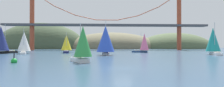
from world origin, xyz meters
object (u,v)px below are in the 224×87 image
Objects in this scene: sailboat_teal_sail at (213,40)px; sailboat_pink_spinnaker at (144,43)px; sailboat_green_sail at (82,44)px; channel_buoy at (14,61)px; sailboat_yellow_sail at (66,43)px; sailboat_navy_sail at (1,39)px; sailboat_white_mainsail at (24,42)px; sailboat_blue_spinnaker at (106,40)px.

sailboat_teal_sail is 1.19× the size of sailboat_pink_spinnaker.
channel_buoy is (-12.55, 0.13, -3.18)m from sailboat_green_sail.
channel_buoy is at bearing -91.75° from sailboat_yellow_sail.
sailboat_teal_sail is 1.27× the size of sailboat_yellow_sail.
channel_buoy is at bearing -59.82° from sailboat_navy_sail.
sailboat_teal_sail is 1.41× the size of sailboat_green_sail.
sailboat_blue_spinnaker is at bearing -21.38° from sailboat_white_mainsail.
sailboat_blue_spinnaker is 1.47× the size of sailboat_green_sail.
sailboat_yellow_sail is (-51.77, 18.26, -0.87)m from sailboat_teal_sail.
sailboat_navy_sail is 4.34× the size of channel_buoy.
sailboat_yellow_sail is at bearing 160.57° from sailboat_teal_sail.
sailboat_white_mainsail is (9.22, -1.80, -1.13)m from sailboat_navy_sail.
sailboat_green_sail is 2.86× the size of channel_buoy.
sailboat_white_mainsail reaches higher than sailboat_yellow_sail.
sailboat_white_mainsail is (-30.22, 11.83, -0.66)m from sailboat_blue_spinnaker.
sailboat_yellow_sail is 0.94× the size of sailboat_pink_spinnaker.
sailboat_yellow_sail is at bearing 27.09° from sailboat_white_mainsail.
sailboat_pink_spinnaker reaches higher than sailboat_yellow_sail.
sailboat_blue_spinnaker reaches higher than sailboat_white_mainsail.
sailboat_pink_spinnaker is at bearing 3.35° from sailboat_yellow_sail.
sailboat_teal_sail is 0.96× the size of sailboat_blue_spinnaker.
sailboat_green_sail is at bearing -0.59° from channel_buoy.
sailboat_blue_spinnaker is at bearing -50.17° from sailboat_yellow_sail.
sailboat_yellow_sail is 33.01m from sailboat_pink_spinnaker.
sailboat_teal_sail reaches higher than sailboat_green_sail.
sailboat_navy_sail is 44.37m from channel_buoy.
sailboat_blue_spinnaker reaches higher than sailboat_teal_sail.
sailboat_blue_spinnaker is 32.46m from sailboat_white_mainsail.
channel_buoy is (22.15, -38.10, -5.12)m from sailboat_navy_sail.
sailboat_blue_spinnaker reaches higher than sailboat_yellow_sail.
sailboat_teal_sail reaches higher than sailboat_yellow_sail.
sailboat_green_sail is 44.46m from sailboat_white_mainsail.
sailboat_teal_sail is at bearing -9.43° from sailboat_white_mainsail.
sailboat_yellow_sail reaches higher than channel_buoy.
sailboat_blue_spinnaker is (-35.82, -0.87, 0.22)m from sailboat_teal_sail.
sailboat_teal_sail is 35.83m from sailboat_blue_spinnaker.
channel_buoy is at bearing -125.25° from sailboat_blue_spinnaker.
sailboat_teal_sail is 0.93× the size of sailboat_navy_sail.
sailboat_teal_sail is at bearing 32.12° from sailboat_green_sail.
sailboat_teal_sail is 76.34m from sailboat_navy_sail.
sailboat_pink_spinnaker reaches higher than sailboat_green_sail.
sailboat_pink_spinnaker reaches higher than channel_buoy.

